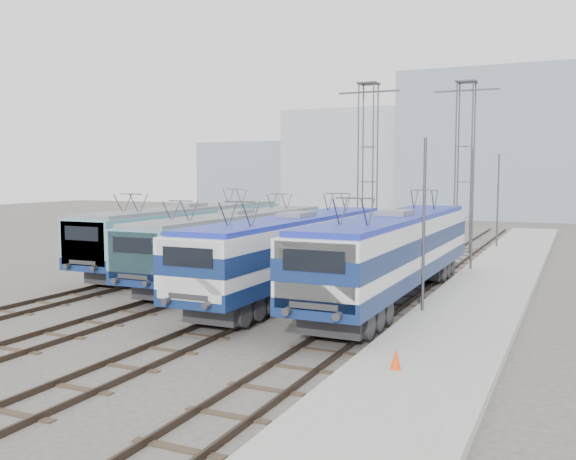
# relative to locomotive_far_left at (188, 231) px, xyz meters

# --- Properties ---
(ground) EXTENTS (160.00, 160.00, 0.00)m
(ground) POSITION_rel_locomotive_far_left_xyz_m (6.75, -8.89, -2.24)
(ground) COLOR #514C47
(platform) EXTENTS (4.00, 70.00, 0.30)m
(platform) POSITION_rel_locomotive_far_left_xyz_m (16.95, -0.89, -2.09)
(platform) COLOR #9E9E99
(platform) RESTS_ON ground
(locomotive_far_left) EXTENTS (2.85, 17.98, 3.38)m
(locomotive_far_left) POSITION_rel_locomotive_far_left_xyz_m (0.00, 0.00, 0.00)
(locomotive_far_left) COLOR navy
(locomotive_far_left) RESTS_ON ground
(locomotive_center_left) EXTENTS (2.74, 17.26, 3.25)m
(locomotive_center_left) POSITION_rel_locomotive_far_left_xyz_m (4.50, -2.43, -0.08)
(locomotive_center_left) COLOR navy
(locomotive_center_left) RESTS_ON ground
(locomotive_center_right) EXTENTS (2.83, 17.92, 3.37)m
(locomotive_center_right) POSITION_rel_locomotive_far_left_xyz_m (9.00, -4.88, 0.05)
(locomotive_center_right) COLOR navy
(locomotive_center_right) RESTS_ON ground
(locomotive_far_right) EXTENTS (2.96, 18.75, 3.53)m
(locomotive_far_right) POSITION_rel_locomotive_far_left_xyz_m (13.50, -4.39, 0.15)
(locomotive_far_right) COLOR navy
(locomotive_far_right) RESTS_ON ground
(catenary_tower_west) EXTENTS (4.50, 1.20, 12.00)m
(catenary_tower_west) POSITION_rel_locomotive_far_left_xyz_m (6.75, 13.11, 4.40)
(catenary_tower_west) COLOR #3F4247
(catenary_tower_west) RESTS_ON ground
(catenary_tower_east) EXTENTS (4.50, 1.20, 12.00)m
(catenary_tower_east) POSITION_rel_locomotive_far_left_xyz_m (13.25, 15.11, 4.40)
(catenary_tower_east) COLOR #3F4247
(catenary_tower_east) RESTS_ON ground
(mast_front) EXTENTS (0.12, 0.12, 7.00)m
(mast_front) POSITION_rel_locomotive_far_left_xyz_m (15.35, -6.89, 1.26)
(mast_front) COLOR #3F4247
(mast_front) RESTS_ON ground
(mast_mid) EXTENTS (0.12, 0.12, 7.00)m
(mast_mid) POSITION_rel_locomotive_far_left_xyz_m (15.35, 5.11, 1.26)
(mast_mid) COLOR #3F4247
(mast_mid) RESTS_ON ground
(mast_rear) EXTENTS (0.12, 0.12, 7.00)m
(mast_rear) POSITION_rel_locomotive_far_left_xyz_m (15.35, 17.11, 1.26)
(mast_rear) COLOR #3F4247
(mast_rear) RESTS_ON ground
(safety_cone) EXTENTS (0.29, 0.29, 0.58)m
(safety_cone) POSITION_rel_locomotive_far_left_xyz_m (16.39, -14.69, -1.65)
(safety_cone) COLOR #F8410B
(safety_cone) RESTS_ON platform
(building_west) EXTENTS (18.00, 12.00, 14.00)m
(building_west) POSITION_rel_locomotive_far_left_xyz_m (-7.25, 53.11, 4.76)
(building_west) COLOR #9AA2AE
(building_west) RESTS_ON ground
(building_center) EXTENTS (22.00, 14.00, 18.00)m
(building_center) POSITION_rel_locomotive_far_left_xyz_m (10.75, 53.11, 6.76)
(building_center) COLOR gray
(building_center) RESTS_ON ground
(building_far_west) EXTENTS (14.00, 10.00, 10.00)m
(building_far_west) POSITION_rel_locomotive_far_left_xyz_m (-23.25, 53.11, 2.76)
(building_far_west) COLOR gray
(building_far_west) RESTS_ON ground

